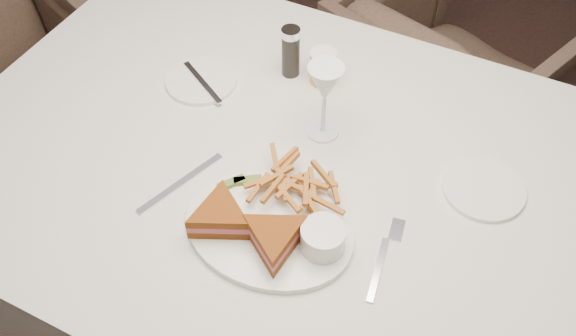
% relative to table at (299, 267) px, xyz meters
% --- Properties ---
extents(ground, '(5.00, 5.00, 0.00)m').
position_rel_table_xyz_m(ground, '(-0.16, 0.01, -0.38)').
color(ground, black).
rests_on(ground, ground).
extents(table, '(1.55, 1.11, 0.75)m').
position_rel_table_xyz_m(table, '(0.00, 0.00, 0.00)').
color(table, silver).
rests_on(table, ground).
extents(chair_far, '(0.80, 0.77, 0.67)m').
position_rel_table_xyz_m(chair_far, '(0.05, 0.94, -0.04)').
color(chair_far, '#4C382E').
rests_on(chair_far, ground).
extents(table_setting, '(0.81, 0.58, 0.18)m').
position_rel_table_xyz_m(table_setting, '(0.01, -0.06, 0.41)').
color(table_setting, white).
rests_on(table_setting, table).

